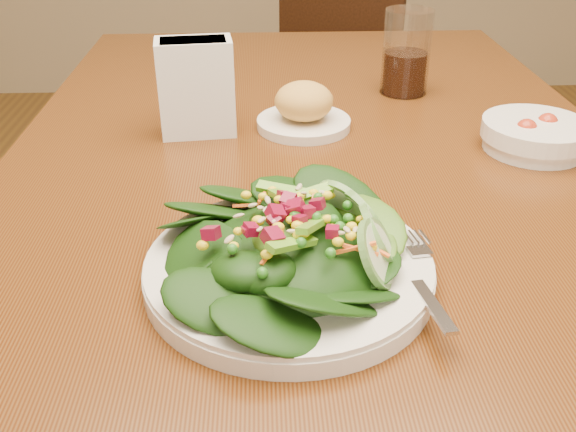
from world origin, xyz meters
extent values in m
cube|color=#583414|center=(0.00, 0.00, 0.73)|extent=(0.90, 1.40, 0.04)
cylinder|color=black|center=(-0.39, 0.64, 0.35)|extent=(0.07, 0.07, 0.71)
cylinder|color=black|center=(0.39, 0.64, 0.35)|extent=(0.07, 0.07, 0.71)
cube|color=black|center=(0.22, 1.16, 0.39)|extent=(0.49, 0.49, 0.04)
cylinder|color=black|center=(0.43, 1.25, 0.18)|extent=(0.04, 0.04, 0.37)
cylinder|color=black|center=(0.13, 1.37, 0.18)|extent=(0.04, 0.04, 0.37)
cylinder|color=black|center=(0.30, 0.95, 0.18)|extent=(0.04, 0.04, 0.37)
cylinder|color=black|center=(0.00, 1.08, 0.18)|extent=(0.04, 0.04, 0.37)
cube|color=black|center=(0.15, 1.00, 0.61)|extent=(0.34, 0.16, 0.41)
cylinder|color=white|center=(-0.06, -0.31, 0.76)|extent=(0.29, 0.29, 0.02)
ellipsoid|color=black|center=(-0.06, -0.31, 0.79)|extent=(0.20, 0.20, 0.04)
cube|color=silver|center=(0.07, -0.34, 0.77)|extent=(0.05, 0.18, 0.01)
cylinder|color=white|center=(-0.02, 0.10, 0.76)|extent=(0.15, 0.15, 0.01)
ellipsoid|color=tan|center=(-0.02, 0.10, 0.79)|extent=(0.09, 0.09, 0.06)
cylinder|color=white|center=(0.31, 0.00, 0.77)|extent=(0.15, 0.15, 0.04)
sphere|color=#B32F19|center=(0.33, 0.01, 0.78)|extent=(0.03, 0.03, 0.03)
sphere|color=#B32F19|center=(0.29, -0.01, 0.78)|extent=(0.03, 0.03, 0.03)
cylinder|color=silver|center=(0.17, 0.26, 0.82)|extent=(0.08, 0.08, 0.14)
cylinder|color=black|center=(0.17, 0.26, 0.79)|extent=(0.07, 0.07, 0.07)
cube|color=white|center=(-0.18, 0.09, 0.82)|extent=(0.12, 0.07, 0.14)
cube|color=white|center=(-0.18, 0.09, 0.83)|extent=(0.10, 0.06, 0.12)
camera|label=1|loc=(-0.08, -0.84, 1.13)|focal=40.00mm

